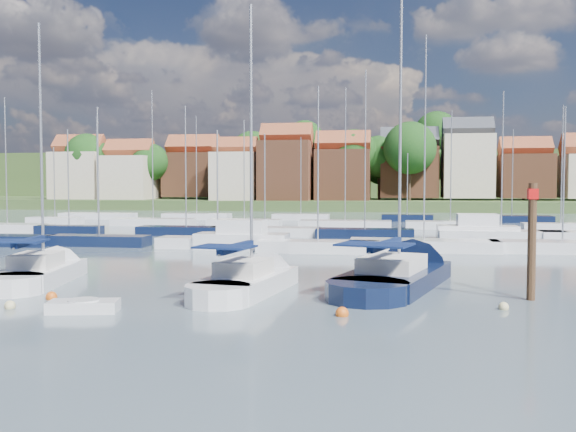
# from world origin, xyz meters

# --- Properties ---
(ground) EXTENTS (260.00, 260.00, 0.00)m
(ground) POSITION_xyz_m (0.00, 40.00, 0.00)
(ground) COLOR #4A5B65
(ground) RESTS_ON ground
(sailboat_left) EXTENTS (4.48, 10.69, 14.16)m
(sailboat_left) POSITION_xyz_m (-11.78, 3.54, 0.36)
(sailboat_left) COLOR silver
(sailboat_left) RESTS_ON ground
(sailboat_centre) EXTENTS (4.38, 10.80, 14.31)m
(sailboat_centre) POSITION_xyz_m (-0.45, 2.49, 0.36)
(sailboat_centre) COLOR silver
(sailboat_centre) RESTS_ON ground
(sailboat_navy) EXTENTS (7.28, 14.22, 18.94)m
(sailboat_navy) POSITION_xyz_m (6.63, 5.96, 0.34)
(sailboat_navy) COLOR black
(sailboat_navy) RESTS_ON ground
(tender) EXTENTS (2.86, 1.78, 0.57)m
(tender) POSITION_xyz_m (-5.97, -4.07, 0.22)
(tender) COLOR silver
(tender) RESTS_ON ground
(timber_piling) EXTENTS (0.40, 0.40, 7.27)m
(timber_piling) POSITION_xyz_m (11.81, 1.36, 1.61)
(timber_piling) COLOR #4C331E
(timber_piling) RESTS_ON ground
(buoy_b) EXTENTS (0.44, 0.44, 0.44)m
(buoy_b) POSITION_xyz_m (-9.22, -3.88, 0.00)
(buoy_b) COLOR beige
(buoy_b) RESTS_ON ground
(buoy_c) EXTENTS (0.49, 0.49, 0.49)m
(buoy_c) POSITION_xyz_m (-8.61, -1.78, 0.00)
(buoy_c) COLOR #D85914
(buoy_c) RESTS_ON ground
(buoy_d) EXTENTS (0.51, 0.51, 0.51)m
(buoy_d) POSITION_xyz_m (4.05, -3.23, 0.00)
(buoy_d) COLOR #D85914
(buoy_d) RESTS_ON ground
(buoy_e) EXTENTS (0.46, 0.46, 0.46)m
(buoy_e) POSITION_xyz_m (0.49, 6.16, 0.00)
(buoy_e) COLOR #D85914
(buoy_e) RESTS_ON ground
(buoy_f) EXTENTS (0.41, 0.41, 0.41)m
(buoy_f) POSITION_xyz_m (10.30, -0.95, 0.00)
(buoy_f) COLOR beige
(buoy_f) RESTS_ON ground
(marina_field) EXTENTS (79.62, 41.41, 15.93)m
(marina_field) POSITION_xyz_m (1.91, 35.15, 0.43)
(marina_field) COLOR silver
(marina_field) RESTS_ON ground
(far_shore_town) EXTENTS (212.46, 90.00, 22.27)m
(far_shore_town) POSITION_xyz_m (2.23, 132.67, 4.61)
(far_shore_town) COLOR #42582C
(far_shore_town) RESTS_ON ground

